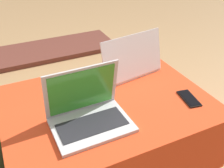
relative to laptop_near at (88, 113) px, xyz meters
The scene contains 6 objects.
ground_plane 0.47m from the laptop_near, 39.20° to the left, with size 14.00×14.00×0.00m, color tan.
ottoman 0.30m from the laptop_near, 39.20° to the left, with size 1.00×0.74×0.39m.
laptop_near is the anchor object (origin of this frame).
laptop_far 0.47m from the laptop_near, 41.79° to the left, with size 0.41×0.29×0.25m.
cell_phone 0.52m from the laptop_near, ahead, with size 0.09×0.15×0.01m.
fireplace_hearth 1.67m from the laptop_near, 85.20° to the left, with size 1.40×0.50×0.04m.
Camera 1 is at (-0.42, -0.95, 1.15)m, focal length 42.00 mm.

